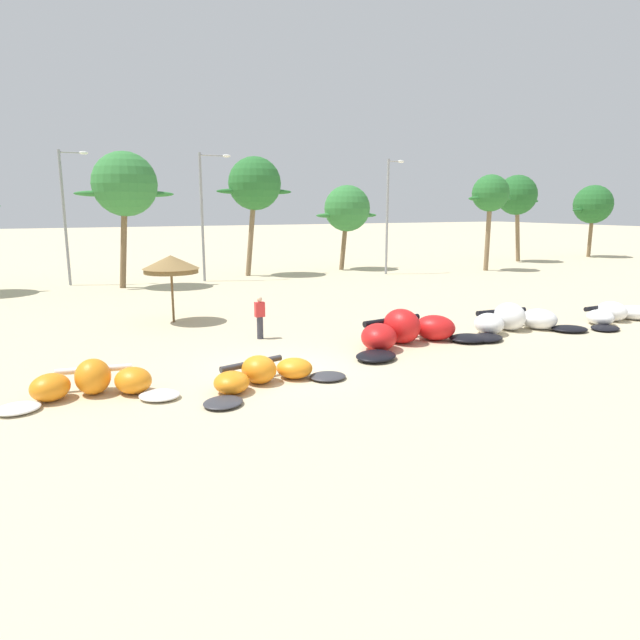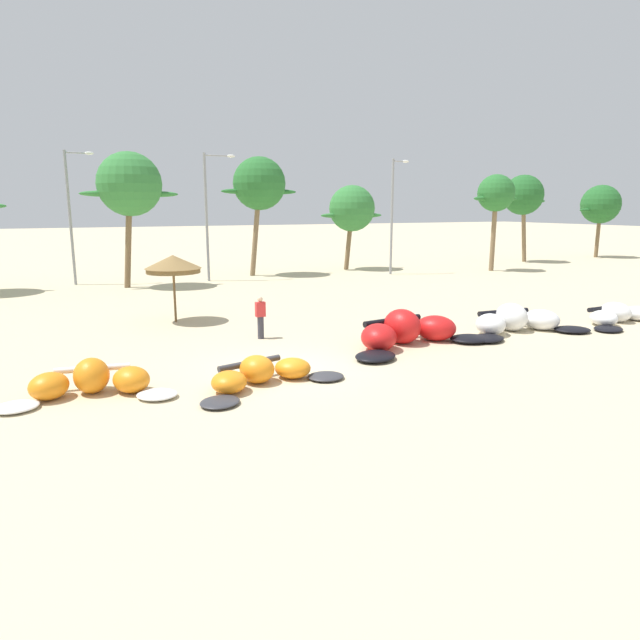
{
  "view_description": "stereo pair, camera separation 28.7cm",
  "coord_description": "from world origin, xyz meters",
  "px_view_note": "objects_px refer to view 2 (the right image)",
  "views": [
    {
      "loc": [
        -6.18,
        -15.39,
        4.92
      ],
      "look_at": [
        2.24,
        2.0,
        1.0
      ],
      "focal_mm": 31.44,
      "sensor_mm": 36.0,
      "label": 1
    },
    {
      "loc": [
        -5.92,
        -15.51,
        4.92
      ],
      "look_at": [
        2.24,
        2.0,
        1.0
      ],
      "focal_mm": 31.44,
      "sensor_mm": 36.0,
      "label": 2
    }
  ],
  "objects_px": {
    "kite_left_of_center": "(262,374)",
    "palm_rightmost": "(601,205)",
    "person_near_kites": "(260,317)",
    "palm_right": "(523,196)",
    "kite_right_of_center": "(516,322)",
    "kite_left": "(91,382)",
    "beach_umbrella_middle": "(173,264)",
    "lamppost_east": "(393,211)",
    "kite_right": "(621,315)",
    "palm_left_of_gap": "(129,185)",
    "kite_center": "(408,332)",
    "lamppost_west_center": "(72,210)",
    "palm_right_of_gap": "(496,194)",
    "palm_center_right": "(352,209)",
    "lamppost_east_center": "(209,209)",
    "palm_center_left": "(259,184)"
  },
  "relations": [
    {
      "from": "kite_left_of_center",
      "to": "palm_rightmost",
      "type": "bearing_deg",
      "value": 29.42
    },
    {
      "from": "person_near_kites",
      "to": "palm_right",
      "type": "xyz_separation_m",
      "value": [
        31.04,
        18.63,
        5.05
      ]
    },
    {
      "from": "palm_rightmost",
      "to": "kite_right_of_center",
      "type": "bearing_deg",
      "value": -145.02
    },
    {
      "from": "kite_left",
      "to": "palm_right",
      "type": "xyz_separation_m",
      "value": [
        37.26,
        22.95,
        5.5
      ]
    },
    {
      "from": "kite_left",
      "to": "beach_umbrella_middle",
      "type": "relative_size",
      "value": 1.58
    },
    {
      "from": "palm_rightmost",
      "to": "lamppost_east",
      "type": "relative_size",
      "value": 0.85
    },
    {
      "from": "kite_left_of_center",
      "to": "kite_right_of_center",
      "type": "xyz_separation_m",
      "value": [
        11.42,
        2.11,
        0.13
      ]
    },
    {
      "from": "kite_right",
      "to": "palm_left_of_gap",
      "type": "distance_m",
      "value": 27.45
    },
    {
      "from": "kite_center",
      "to": "lamppost_west_center",
      "type": "bearing_deg",
      "value": 114.47
    },
    {
      "from": "kite_center",
      "to": "palm_right_of_gap",
      "type": "relative_size",
      "value": 0.85
    },
    {
      "from": "kite_right_of_center",
      "to": "kite_left",
      "type": "bearing_deg",
      "value": -176.15
    },
    {
      "from": "kite_center",
      "to": "palm_center_right",
      "type": "relative_size",
      "value": 0.95
    },
    {
      "from": "person_near_kites",
      "to": "lamppost_east",
      "type": "distance_m",
      "value": 22.37
    },
    {
      "from": "beach_umbrella_middle",
      "to": "lamppost_east",
      "type": "xyz_separation_m",
      "value": [
        17.93,
        11.01,
        2.11
      ]
    },
    {
      "from": "kite_center",
      "to": "palm_rightmost",
      "type": "xyz_separation_m",
      "value": [
        37.0,
        22.28,
        4.61
      ]
    },
    {
      "from": "kite_right",
      "to": "kite_right_of_center",
      "type": "bearing_deg",
      "value": 174.27
    },
    {
      "from": "kite_right",
      "to": "lamppost_east",
      "type": "bearing_deg",
      "value": 88.25
    },
    {
      "from": "kite_right_of_center",
      "to": "lamppost_east",
      "type": "relative_size",
      "value": 0.71
    },
    {
      "from": "palm_left_of_gap",
      "to": "palm_right",
      "type": "bearing_deg",
      "value": 3.6
    },
    {
      "from": "palm_right",
      "to": "kite_left",
      "type": "bearing_deg",
      "value": -148.37
    },
    {
      "from": "kite_left",
      "to": "kite_right",
      "type": "bearing_deg",
      "value": 1.41
    },
    {
      "from": "lamppost_west_center",
      "to": "palm_right",
      "type": "bearing_deg",
      "value": -0.88
    },
    {
      "from": "kite_left",
      "to": "palm_right_of_gap",
      "type": "height_order",
      "value": "palm_right_of_gap"
    },
    {
      "from": "kite_left",
      "to": "person_near_kites",
      "type": "distance_m",
      "value": 7.59
    },
    {
      "from": "beach_umbrella_middle",
      "to": "lamppost_west_center",
      "type": "bearing_deg",
      "value": 103.06
    },
    {
      "from": "kite_right_of_center",
      "to": "palm_rightmost",
      "type": "bearing_deg",
      "value": 34.98
    },
    {
      "from": "kite_center",
      "to": "palm_rightmost",
      "type": "relative_size",
      "value": 0.9
    },
    {
      "from": "lamppost_east_center",
      "to": "kite_right",
      "type": "bearing_deg",
      "value": -59.57
    },
    {
      "from": "person_near_kites",
      "to": "lamppost_east",
      "type": "bearing_deg",
      "value": 44.91
    },
    {
      "from": "kite_center",
      "to": "palm_left_of_gap",
      "type": "distance_m",
      "value": 21.7
    },
    {
      "from": "kite_right",
      "to": "palm_left_of_gap",
      "type": "xyz_separation_m",
      "value": [
        -17.51,
        20.32,
        5.86
      ]
    },
    {
      "from": "palm_right_of_gap",
      "to": "person_near_kites",
      "type": "bearing_deg",
      "value": -149.31
    },
    {
      "from": "kite_center",
      "to": "palm_right_of_gap",
      "type": "distance_m",
      "value": 26.6
    },
    {
      "from": "kite_right_of_center",
      "to": "palm_right",
      "type": "bearing_deg",
      "value": 45.59
    },
    {
      "from": "kite_left_of_center",
      "to": "person_near_kites",
      "type": "bearing_deg",
      "value": 71.25
    },
    {
      "from": "kite_left_of_center",
      "to": "palm_rightmost",
      "type": "height_order",
      "value": "palm_rightmost"
    },
    {
      "from": "kite_right_of_center",
      "to": "palm_left_of_gap",
      "type": "height_order",
      "value": "palm_left_of_gap"
    },
    {
      "from": "kite_center",
      "to": "kite_right_of_center",
      "type": "bearing_deg",
      "value": -0.35
    },
    {
      "from": "kite_right_of_center",
      "to": "palm_left_of_gap",
      "type": "bearing_deg",
      "value": 121.45
    },
    {
      "from": "lamppost_east_center",
      "to": "kite_left_of_center",
      "type": "bearing_deg",
      "value": -100.84
    },
    {
      "from": "lamppost_west_center",
      "to": "lamppost_east",
      "type": "distance_m",
      "value": 21.64
    },
    {
      "from": "kite_center",
      "to": "kite_right",
      "type": "height_order",
      "value": "kite_center"
    },
    {
      "from": "beach_umbrella_middle",
      "to": "person_near_kites",
      "type": "distance_m",
      "value": 5.38
    },
    {
      "from": "palm_center_left",
      "to": "kite_left",
      "type": "bearing_deg",
      "value": -118.75
    },
    {
      "from": "palm_center_left",
      "to": "lamppost_east",
      "type": "relative_size",
      "value": 1.02
    },
    {
      "from": "palm_center_right",
      "to": "palm_right_of_gap",
      "type": "bearing_deg",
      "value": -30.15
    },
    {
      "from": "palm_right_of_gap",
      "to": "lamppost_east",
      "type": "distance_m",
      "value": 8.48
    },
    {
      "from": "lamppost_west_center",
      "to": "lamppost_east",
      "type": "relative_size",
      "value": 1.01
    },
    {
      "from": "lamppost_west_center",
      "to": "palm_left_of_gap",
      "type": "bearing_deg",
      "value": -39.64
    },
    {
      "from": "kite_right",
      "to": "palm_right_of_gap",
      "type": "relative_size",
      "value": 0.74
    }
  ]
}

